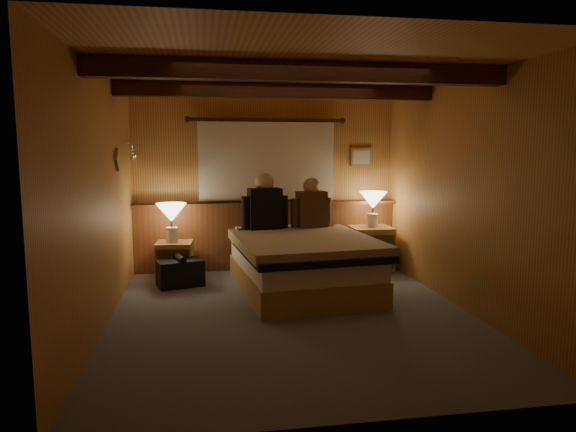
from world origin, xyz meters
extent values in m
plane|color=slate|center=(0.00, 0.00, 0.00)|extent=(4.20, 4.20, 0.00)
plane|color=#D99F51|center=(0.00, 0.00, 2.40)|extent=(4.20, 4.20, 0.00)
plane|color=#C38546|center=(0.00, 2.10, 1.20)|extent=(3.60, 0.00, 3.60)
plane|color=#C38546|center=(-1.80, 0.00, 1.20)|extent=(0.00, 4.20, 4.20)
plane|color=#C38546|center=(1.80, 0.00, 1.20)|extent=(0.00, 4.20, 4.20)
plane|color=#C38546|center=(0.00, -2.10, 1.20)|extent=(3.60, 0.00, 3.60)
cube|color=brown|center=(0.00, 2.04, 0.45)|extent=(3.60, 0.12, 0.90)
cube|color=brown|center=(0.00, 1.98, 0.92)|extent=(3.60, 0.22, 0.04)
cylinder|color=#492112|center=(0.00, 2.02, 2.05)|extent=(2.10, 0.05, 0.05)
sphere|color=#492112|center=(-1.05, 2.02, 2.05)|extent=(0.08, 0.08, 0.08)
sphere|color=#492112|center=(1.05, 2.02, 2.05)|extent=(0.08, 0.08, 0.08)
cube|color=beige|center=(0.00, 2.03, 1.50)|extent=(1.85, 0.08, 1.05)
cube|color=#492112|center=(0.00, -0.60, 2.31)|extent=(3.60, 0.15, 0.16)
cube|color=#492112|center=(0.00, 0.90, 2.31)|extent=(3.60, 0.15, 0.16)
cylinder|color=white|center=(-1.74, 1.60, 1.75)|extent=(0.03, 0.55, 0.03)
torus|color=white|center=(-1.71, 1.45, 1.63)|extent=(0.01, 0.21, 0.21)
torus|color=white|center=(-1.71, 1.68, 1.63)|extent=(0.01, 0.21, 0.21)
cube|color=#A18050|center=(1.35, 2.08, 1.55)|extent=(0.30, 0.03, 0.25)
cube|color=#EEE4C4|center=(1.35, 2.06, 1.55)|extent=(0.24, 0.01, 0.19)
cube|color=#AB8849|center=(0.26, 0.85, 0.14)|extent=(1.60, 2.02, 0.28)
cube|color=white|center=(0.26, 0.85, 0.40)|extent=(1.56, 1.98, 0.23)
cube|color=black|center=(0.29, 0.62, 0.54)|extent=(1.62, 1.65, 0.08)
cube|color=#DC9A97|center=(0.28, 0.74, 0.60)|extent=(1.68, 1.85, 0.11)
cube|color=white|center=(-0.17, 1.54, 0.58)|extent=(0.60, 0.38, 0.15)
cube|color=white|center=(0.54, 1.62, 0.58)|extent=(0.60, 0.38, 0.15)
cube|color=#AB8849|center=(-1.24, 1.63, 0.24)|extent=(0.48, 0.43, 0.49)
cube|color=brown|center=(-1.26, 1.44, 0.34)|extent=(0.40, 0.05, 0.17)
cube|color=brown|center=(-1.26, 1.44, 0.15)|extent=(0.40, 0.05, 0.17)
cylinder|color=white|center=(-1.26, 1.44, 0.34)|extent=(0.03, 0.03, 0.03)
cylinder|color=white|center=(-1.26, 1.44, 0.15)|extent=(0.03, 0.03, 0.03)
cube|color=#AB8849|center=(1.40, 1.73, 0.30)|extent=(0.56, 0.50, 0.60)
cube|color=brown|center=(1.40, 1.50, 0.42)|extent=(0.49, 0.03, 0.21)
cube|color=brown|center=(1.40, 1.50, 0.18)|extent=(0.49, 0.03, 0.21)
cylinder|color=white|center=(1.40, 1.50, 0.42)|extent=(0.03, 0.03, 0.03)
cylinder|color=white|center=(1.40, 1.50, 0.18)|extent=(0.03, 0.03, 0.03)
cylinder|color=silver|center=(-1.27, 1.62, 0.58)|extent=(0.15, 0.15, 0.19)
cylinder|color=white|center=(-1.27, 1.62, 0.71)|extent=(0.03, 0.03, 0.11)
cone|color=#FFF2C6|center=(-1.27, 1.62, 0.87)|extent=(0.38, 0.38, 0.23)
cylinder|color=silver|center=(1.41, 1.71, 0.69)|extent=(0.15, 0.15, 0.19)
cylinder|color=white|center=(1.41, 1.71, 0.82)|extent=(0.02, 0.02, 0.10)
cone|color=#FFF2C6|center=(1.41, 1.71, 0.98)|extent=(0.37, 0.37, 0.23)
cube|color=black|center=(-0.10, 1.46, 0.90)|extent=(0.44, 0.28, 0.54)
cylinder|color=black|center=(-0.34, 1.43, 0.86)|extent=(0.13, 0.13, 0.43)
cylinder|color=black|center=(0.14, 1.49, 0.86)|extent=(0.13, 0.13, 0.43)
sphere|color=tan|center=(-0.10, 1.46, 1.25)|extent=(0.24, 0.24, 0.24)
cube|color=#452D1B|center=(0.51, 1.50, 0.88)|extent=(0.40, 0.26, 0.49)
cylinder|color=#452D1B|center=(0.30, 1.47, 0.84)|extent=(0.12, 0.12, 0.39)
cylinder|color=#452D1B|center=(0.72, 1.52, 0.84)|extent=(0.12, 0.12, 0.39)
sphere|color=tan|center=(0.51, 1.50, 1.19)|extent=(0.22, 0.22, 0.22)
cube|color=black|center=(-1.16, 1.30, 0.16)|extent=(0.61, 0.46, 0.32)
cylinder|color=black|center=(-1.16, 1.30, 0.34)|extent=(0.17, 0.33, 0.09)
camera|label=1|loc=(-0.86, -4.94, 1.68)|focal=32.00mm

